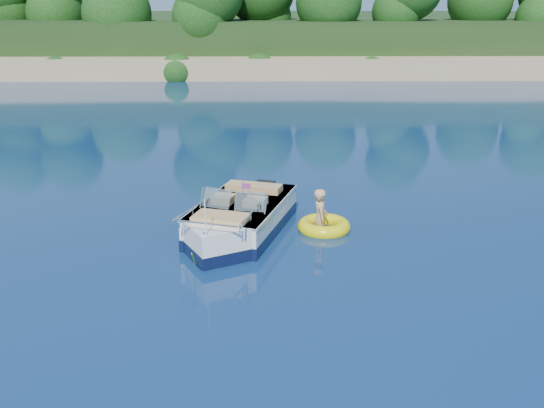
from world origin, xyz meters
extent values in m
plane|color=#092344|center=(0.00, 0.00, 0.00)|extent=(160.00, 160.00, 0.00)
cube|color=#9B7D5A|center=(0.00, 38.00, 0.50)|extent=(170.00, 8.00, 2.00)
cube|color=black|center=(0.00, 65.00, 1.00)|extent=(170.00, 56.00, 6.00)
cylinder|color=black|center=(-18.00, 40.50, 3.10)|extent=(0.44, 0.44, 3.20)
cylinder|color=black|center=(0.00, 42.00, 3.30)|extent=(0.44, 0.44, 3.60)
cylinder|color=black|center=(20.00, 40.00, 2.80)|extent=(0.44, 0.44, 2.60)
sphere|color=black|center=(20.00, 40.00, 5.27)|extent=(4.29, 4.29, 4.29)
cube|color=white|center=(-0.87, 4.34, 0.28)|extent=(2.79, 3.86, 0.96)
cube|color=white|center=(-1.36, 2.77, 0.28)|extent=(1.75, 1.75, 0.96)
cube|color=black|center=(-0.87, 4.34, 0.15)|extent=(2.83, 3.90, 0.28)
cube|color=black|center=(-1.36, 2.77, 0.15)|extent=(1.78, 1.78, 0.28)
cube|color=#A57F57|center=(-0.78, 4.60, 0.55)|extent=(2.13, 2.76, 0.09)
cube|color=white|center=(-0.87, 4.34, 0.73)|extent=(2.83, 3.87, 0.06)
cube|color=black|center=(-0.30, 6.15, 0.32)|extent=(0.58, 0.46, 0.83)
cube|color=#8C9EA5|center=(-1.45, 3.85, 1.00)|extent=(0.75, 0.53, 0.44)
cube|color=#8C9EA5|center=(-0.67, 3.60, 1.00)|extent=(0.75, 0.36, 0.44)
cube|color=tan|center=(-1.33, 4.24, 0.76)|extent=(0.63, 0.63, 0.37)
cube|color=tan|center=(-0.54, 3.99, 0.76)|extent=(0.63, 0.63, 0.37)
cube|color=tan|center=(-0.59, 5.21, 0.76)|extent=(1.52, 0.91, 0.35)
cube|color=tan|center=(-1.31, 2.94, 0.74)|extent=(1.36, 1.02, 0.31)
cylinder|color=white|center=(-1.57, 2.11, 1.15)|extent=(0.03, 0.03, 0.78)
cube|color=red|center=(-0.75, 3.62, 1.37)|extent=(0.20, 0.07, 0.13)
cube|color=silver|center=(-1.58, 2.06, 0.79)|extent=(0.10, 0.08, 0.05)
cylinder|color=#ECFF1B|center=(-1.81, 1.80, 0.32)|extent=(0.06, 0.99, 0.70)
torus|color=yellow|center=(1.17, 4.33, 0.09)|extent=(1.74, 1.74, 0.35)
torus|color=red|center=(1.17, 4.33, 0.11)|extent=(1.43, 1.43, 0.12)
imported|color=tan|center=(1.06, 4.30, 0.00)|extent=(0.44, 0.87, 1.67)
camera|label=1|loc=(-0.37, -9.85, 5.44)|focal=40.00mm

